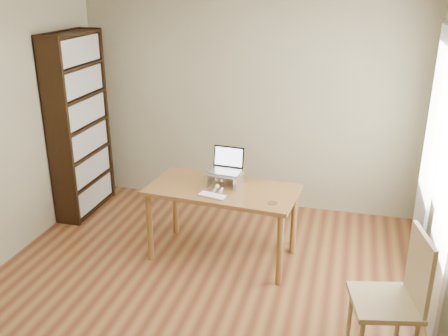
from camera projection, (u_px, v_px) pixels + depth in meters
room at (190, 165)px, 3.80m from camera, size 4.04×4.54×2.64m
bookshelf at (79, 125)px, 5.72m from camera, size 0.30×0.90×2.10m
curtains at (439, 168)px, 4.10m from camera, size 0.03×1.90×2.25m
desk at (222, 197)px, 4.82m from camera, size 1.48×0.83×0.75m
laptop_stand at (225, 177)px, 4.83m from camera, size 0.32×0.25×0.13m
laptop at (226, 165)px, 4.84m from camera, size 0.33×0.28×0.22m
keyboard at (212, 196)px, 4.59m from camera, size 0.29×0.17×0.02m
coaster at (273, 203)px, 4.46m from camera, size 0.09×0.09×0.01m
cat at (223, 178)px, 4.87m from camera, size 0.23×0.47×0.13m
chair at (398, 295)px, 3.48m from camera, size 0.54×0.54×1.03m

